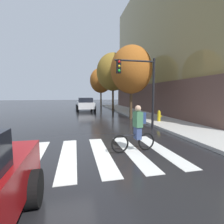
{
  "coord_description": "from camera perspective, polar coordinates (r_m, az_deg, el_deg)",
  "views": [
    {
      "loc": [
        0.61,
        -5.61,
        2.08
      ],
      "look_at": [
        2.2,
        1.59,
        1.29
      ],
      "focal_mm": 26.55,
      "sensor_mm": 36.0,
      "label": 1
    }
  ],
  "objects": [
    {
      "name": "ground_plane",
      "position": [
        6.01,
        -18.1,
        -14.46
      ],
      "size": [
        120.0,
        120.0,
        0.0
      ],
      "primitive_type": "plane",
      "color": "black"
    },
    {
      "name": "crosswalk_stripes",
      "position": [
        6.04,
        -20.34,
        -14.39
      ],
      "size": [
        8.46,
        3.78,
        0.01
      ],
      "color": "silver",
      "rests_on": "ground"
    },
    {
      "name": "sedan_mid",
      "position": [
        21.64,
        -9.22,
        2.77
      ],
      "size": [
        2.36,
        4.87,
        1.67
      ],
      "color": "silver",
      "rests_on": "ground"
    },
    {
      "name": "cyclist",
      "position": [
        6.11,
        8.55,
        -5.65
      ],
      "size": [
        1.71,
        0.38,
        1.69
      ],
      "color": "black",
      "rests_on": "ground"
    },
    {
      "name": "traffic_light_near",
      "position": [
        10.0,
        9.81,
        10.47
      ],
      "size": [
        2.47,
        0.28,
        4.2
      ],
      "color": "black",
      "rests_on": "ground"
    },
    {
      "name": "fire_hydrant",
      "position": [
        12.46,
        15.9,
        -1.29
      ],
      "size": [
        0.33,
        0.22,
        0.78
      ],
      "color": "gold",
      "rests_on": "sidewalk"
    },
    {
      "name": "street_tree_near",
      "position": [
        14.16,
        6.65,
        14.21
      ],
      "size": [
        3.41,
        3.41,
        6.06
      ],
      "color": "#4C3823",
      "rests_on": "ground"
    },
    {
      "name": "street_tree_mid",
      "position": [
        20.9,
        0.32,
        13.58
      ],
      "size": [
        4.0,
        4.0,
        7.12
      ],
      "color": "#4C3823",
      "rests_on": "ground"
    },
    {
      "name": "street_tree_far",
      "position": [
        29.12,
        -3.87,
        10.77
      ],
      "size": [
        3.72,
        3.72,
        6.62
      ],
      "color": "#4C3823",
      "rests_on": "ground"
    },
    {
      "name": "corner_building",
      "position": [
        25.12,
        29.7,
        18.25
      ],
      "size": [
        16.79,
        22.9,
        15.51
      ],
      "color": "brown",
      "rests_on": "ground"
    }
  ]
}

